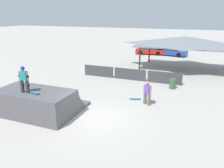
{
  "coord_description": "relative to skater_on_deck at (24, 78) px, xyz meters",
  "views": [
    {
      "loc": [
        5.31,
        -10.59,
        5.96
      ],
      "look_at": [
        -0.46,
        3.99,
        0.86
      ],
      "focal_mm": 35.0,
      "sensor_mm": 36.0,
      "label": 1
    }
  ],
  "objects": [
    {
      "name": "ground_plane",
      "position": [
        3.75,
        1.36,
        -2.47
      ],
      "size": [
        160.0,
        160.0,
        0.0
      ],
      "primitive_type": "plane",
      "color": "#ADA8A0"
    },
    {
      "name": "quarter_pipe_ramp",
      "position": [
        0.23,
        0.68,
        -1.75
      ],
      "size": [
        4.68,
        3.91,
        1.57
      ],
      "color": "#565459",
      "rests_on": "ground"
    },
    {
      "name": "skater_on_deck",
      "position": [
        0.0,
        0.0,
        0.0
      ],
      "size": [
        0.68,
        0.27,
        1.57
      ],
      "rotation": [
        0.0,
        0.0,
        0.18
      ],
      "color": "#2D2D33",
      "rests_on": "quarter_pipe_ramp"
    },
    {
      "name": "skateboard_on_deck",
      "position": [
        0.61,
        0.04,
        -0.84
      ],
      "size": [
        0.81,
        0.36,
        0.09
      ],
      "rotation": [
        0.0,
        0.0,
        -0.21
      ],
      "color": "green",
      "rests_on": "quarter_pipe_ramp"
    },
    {
      "name": "bystander_walking",
      "position": [
        6.2,
        4.46,
        -1.54
      ],
      "size": [
        0.63,
        0.42,
        1.66
      ],
      "rotation": [
        0.0,
        0.0,
        2.63
      ],
      "color": "#6B6051",
      "rests_on": "ground"
    },
    {
      "name": "skateboard_on_ground",
      "position": [
        5.23,
        5.04,
        -2.41
      ],
      "size": [
        0.79,
        0.45,
        0.09
      ],
      "rotation": [
        0.0,
        0.0,
        0.35
      ],
      "color": "red",
      "rests_on": "ground"
    },
    {
      "name": "barrier_fence",
      "position": [
        3.38,
        9.66,
        -1.94
      ],
      "size": [
        9.41,
        0.12,
        1.05
      ],
      "color": "#3D3D42",
      "rests_on": "ground"
    },
    {
      "name": "pavilion_shelter",
      "position": [
        7.74,
        15.56,
        0.63
      ],
      "size": [
        10.26,
        5.58,
        3.64
      ],
      "color": "#2D2D33",
      "rests_on": "ground"
    },
    {
      "name": "trash_bin",
      "position": [
        7.42,
        8.52,
        -2.04
      ],
      "size": [
        0.52,
        0.52,
        0.85
      ],
      "primitive_type": "cylinder",
      "color": "#385B3D",
      "rests_on": "ground"
    },
    {
      "name": "parked_car_red",
      "position": [
        2.24,
        23.56,
        -1.86
      ],
      "size": [
        4.33,
        2.14,
        1.27
      ],
      "rotation": [
        0.0,
        0.0,
        0.12
      ],
      "color": "red",
      "rests_on": "ground"
    },
    {
      "name": "parked_car_blue",
      "position": [
        5.4,
        23.73,
        -1.86
      ],
      "size": [
        4.66,
        2.53,
        1.27
      ],
      "rotation": [
        0.0,
        0.0,
        -0.19
      ],
      "color": "navy",
      "rests_on": "ground"
    }
  ]
}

